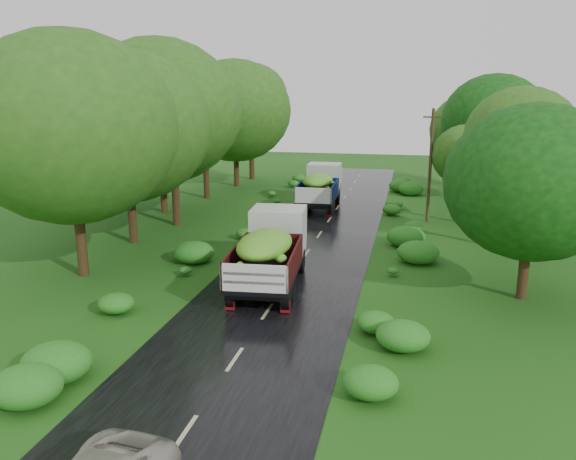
% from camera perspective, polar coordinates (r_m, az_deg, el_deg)
% --- Properties ---
extents(ground, '(120.00, 120.00, 0.00)m').
position_cam_1_polar(ground, '(17.98, -5.43, -12.98)').
color(ground, '#1A490F').
rests_on(ground, ground).
extents(road, '(6.50, 80.00, 0.02)m').
position_cam_1_polar(road, '(22.37, -1.47, -7.33)').
color(road, black).
rests_on(road, ground).
extents(road_lines, '(0.12, 69.60, 0.00)m').
position_cam_1_polar(road_lines, '(23.27, -0.87, -6.43)').
color(road_lines, '#BFB78C').
rests_on(road_lines, road).
extents(truck_near, '(3.04, 7.17, 2.94)m').
position_cam_1_polar(truck_near, '(23.87, -1.73, -1.77)').
color(truck_near, black).
rests_on(truck_near, ground).
extents(truck_far, '(2.60, 6.94, 2.89)m').
position_cam_1_polar(truck_far, '(40.11, 3.32, 4.61)').
color(truck_far, black).
rests_on(truck_far, ground).
extents(utility_pole, '(1.20, 0.51, 7.10)m').
position_cam_1_polar(utility_pole, '(36.39, 14.25, 6.46)').
color(utility_pole, '#382616').
rests_on(utility_pole, ground).
extents(trees_left, '(6.76, 33.36, 9.27)m').
position_cam_1_polar(trees_left, '(38.52, -10.77, 11.48)').
color(trees_left, black).
rests_on(trees_left, ground).
extents(trees_right, '(5.74, 30.87, 7.77)m').
position_cam_1_polar(trees_right, '(37.68, 20.09, 8.67)').
color(trees_right, black).
rests_on(trees_right, ground).
extents(shrubs, '(11.90, 44.00, 0.70)m').
position_cam_1_polar(shrubs, '(30.66, 2.59, -0.76)').
color(shrubs, '#256818').
rests_on(shrubs, ground).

